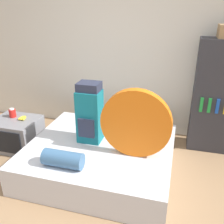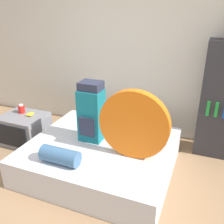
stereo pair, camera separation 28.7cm
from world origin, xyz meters
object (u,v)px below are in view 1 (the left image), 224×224
(tent_bag, at_px, (136,124))
(sleeping_roll, at_px, (63,159))
(backpack, at_px, (90,114))
(canister, at_px, (12,113))
(bookshelf, at_px, (217,97))
(television, at_px, (17,134))

(tent_bag, height_order, sleeping_roll, tent_bag)
(backpack, distance_m, canister, 1.30)
(canister, distance_m, bookshelf, 2.89)
(tent_bag, xyz_separation_m, bookshelf, (0.93, 1.04, 0.03))
(television, distance_m, bookshelf, 2.88)
(canister, bearing_deg, television, -46.07)
(canister, bearing_deg, backpack, -8.19)
(tent_bag, bearing_deg, backpack, 163.75)
(backpack, bearing_deg, television, 175.30)
(backpack, height_order, tent_bag, tent_bag)
(backpack, height_order, bookshelf, bookshelf)
(television, bearing_deg, canister, 133.93)
(canister, relative_size, bookshelf, 0.08)
(backpack, distance_m, tent_bag, 0.63)
(bookshelf, bearing_deg, canister, -166.19)
(sleeping_roll, xyz_separation_m, bookshelf, (1.61, 1.48, 0.34))
(canister, bearing_deg, sleeping_roll, -33.81)
(tent_bag, distance_m, television, 1.88)
(backpack, bearing_deg, sleeping_roll, -97.90)
(sleeping_roll, height_order, canister, canister)
(backpack, height_order, sleeping_roll, backpack)
(television, xyz_separation_m, bookshelf, (2.71, 0.77, 0.56))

